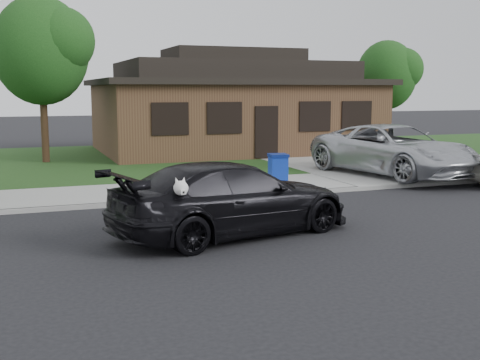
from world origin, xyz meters
name	(u,v)px	position (x,y,z in m)	size (l,w,h in m)	color
ground	(293,226)	(0.00, 0.00, 0.00)	(120.00, 120.00, 0.00)	black
sidewalk	(220,188)	(0.00, 5.00, 0.06)	(60.00, 3.00, 0.12)	gray
curb	(238,197)	(0.00, 3.50, 0.06)	(60.00, 0.12, 0.12)	gray
lawn	(159,159)	(0.00, 13.00, 0.07)	(60.00, 13.00, 0.13)	#193814
driveway	(321,161)	(6.00, 10.00, 0.07)	(4.50, 13.00, 0.14)	gray
sedan	(232,198)	(-1.51, -0.28, 0.75)	(5.49, 3.24, 1.49)	black
minivan	(393,150)	(6.13, 5.22, 0.97)	(2.74, 5.94, 1.65)	#B8BBC0
recycling_bin	(278,169)	(1.78, 4.82, 0.58)	(0.62, 0.62, 0.91)	#0E2B9A
house	(233,107)	(4.00, 15.00, 2.13)	(12.60, 8.60, 4.65)	#422B1C
tree_0	(46,49)	(-4.34, 12.88, 4.48)	(3.78, 3.60, 6.34)	#332114
tree_1	(390,74)	(12.14, 14.40, 3.71)	(3.15, 3.00, 5.25)	#332114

